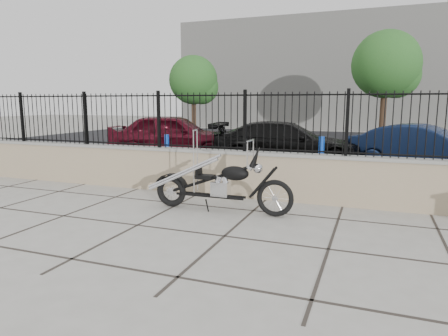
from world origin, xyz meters
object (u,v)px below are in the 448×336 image
Objects in this scene: car_blue at (424,148)px; car_black at (286,144)px; chopper_motorcycle at (218,171)px; car_red at (174,135)px.

car_black is at bearing 111.77° from car_blue.
car_red is at bearing 123.54° from chopper_motorcycle.
car_black is 3.91m from car_blue.
car_red is 0.98× the size of car_black.
car_blue is at bearing -104.14° from car_red.
car_black reaches higher than car_blue.
car_blue is at bearing -93.46° from car_black.
car_red is 4.19m from car_black.
chopper_motorcycle is 0.62× the size of car_blue.
car_black is at bearing -108.55° from car_red.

